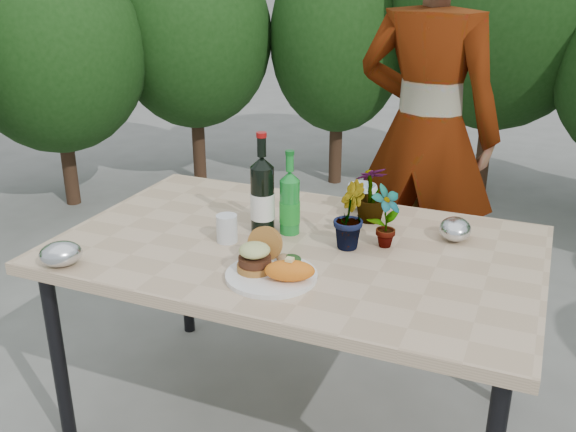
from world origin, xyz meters
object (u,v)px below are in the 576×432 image
at_px(dinner_plate, 271,275).
at_px(wine_bottle, 262,196).
at_px(patio_table, 297,259).
at_px(person, 426,133).

bearing_deg(dinner_plate, wine_bottle, 118.79).
height_order(patio_table, dinner_plate, dinner_plate).
height_order(dinner_plate, wine_bottle, wine_bottle).
xyz_separation_m(wine_bottle, person, (0.38, 0.96, 0.03)).
bearing_deg(person, dinner_plate, 88.31).
bearing_deg(wine_bottle, person, 56.43).
xyz_separation_m(dinner_plate, wine_bottle, (-0.18, 0.32, 0.12)).
relative_size(wine_bottle, person, 0.20).
xyz_separation_m(patio_table, person, (0.22, 1.02, 0.22)).
distance_m(dinner_plate, wine_bottle, 0.39).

